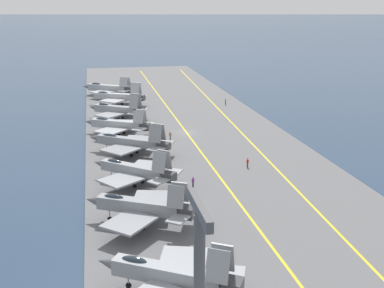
# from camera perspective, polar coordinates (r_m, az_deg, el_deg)

# --- Properties ---
(ground_plane) EXTENTS (2000.00, 2000.00, 0.00)m
(ground_plane) POSITION_cam_1_polar(r_m,az_deg,el_deg) (106.40, -0.66, 1.16)
(ground_plane) COLOR navy
(carrier_deck) EXTENTS (221.19, 43.57, 0.40)m
(carrier_deck) POSITION_cam_1_polar(r_m,az_deg,el_deg) (106.35, -0.66, 1.27)
(carrier_deck) COLOR slate
(carrier_deck) RESTS_ON ground
(deck_stripe_foul_line) EXTENTS (198.85, 10.13, 0.01)m
(deck_stripe_foul_line) POSITION_cam_1_polar(r_m,az_deg,el_deg) (109.16, 5.53, 1.71)
(deck_stripe_foul_line) COLOR yellow
(deck_stripe_foul_line) RESTS_ON carrier_deck
(deck_stripe_centerline) EXTENTS (199.07, 0.36, 0.01)m
(deck_stripe_centerline) POSITION_cam_1_polar(r_m,az_deg,el_deg) (106.30, -0.66, 1.37)
(deck_stripe_centerline) COLOR yellow
(deck_stripe_centerline) RESTS_ON carrier_deck
(parked_jet_nearest) EXTENTS (13.45, 14.87, 6.44)m
(parked_jet_nearest) POSITION_cam_1_polar(r_m,az_deg,el_deg) (48.46, -2.64, -15.21)
(parked_jet_nearest) COLOR gray
(parked_jet_nearest) RESTS_ON carrier_deck
(parked_jet_second) EXTENTS (13.67, 14.90, 6.34)m
(parked_jet_second) POSITION_cam_1_polar(r_m,az_deg,el_deg) (62.63, -6.09, -7.37)
(parked_jet_second) COLOR gray
(parked_jet_second) RESTS_ON carrier_deck
(parked_jet_third) EXTENTS (13.44, 14.17, 6.43)m
(parked_jet_third) POSITION_cam_1_polar(r_m,az_deg,el_deg) (76.15, -6.81, -3.09)
(parked_jet_third) COLOR gray
(parked_jet_third) RESTS_ON carrier_deck
(parked_jet_fourth) EXTENTS (13.68, 16.25, 6.47)m
(parked_jet_fourth) POSITION_cam_1_polar(r_m,az_deg,el_deg) (91.10, -7.33, 0.24)
(parked_jet_fourth) COLOR gray
(parked_jet_fourth) RESTS_ON carrier_deck
(parked_jet_fifth) EXTENTS (12.88, 15.24, 5.92)m
(parked_jet_fifth) POSITION_cam_1_polar(r_m,az_deg,el_deg) (105.03, -8.76, 2.31)
(parked_jet_fifth) COLOR #9EA3A8
(parked_jet_fifth) RESTS_ON carrier_deck
(parked_jet_sixth) EXTENTS (13.23, 14.74, 6.69)m
(parked_jet_sixth) POSITION_cam_1_polar(r_m,az_deg,el_deg) (118.93, -8.85, 4.07)
(parked_jet_sixth) COLOR gray
(parked_jet_sixth) RESTS_ON carrier_deck
(parked_jet_seventh) EXTENTS (12.50, 16.59, 6.68)m
(parked_jet_seventh) POSITION_cam_1_polar(r_m,az_deg,el_deg) (134.70, -8.86, 5.59)
(parked_jet_seventh) COLOR #A8AAAF
(parked_jet_seventh) RESTS_ON carrier_deck
(parked_jet_eighth) EXTENTS (13.78, 16.67, 6.12)m
(parked_jet_eighth) POSITION_cam_1_polar(r_m,az_deg,el_deg) (149.01, -9.92, 6.54)
(parked_jet_eighth) COLOR #9EA3A8
(parked_jet_eighth) RESTS_ON carrier_deck
(crew_green_vest) EXTENTS (0.46, 0.41, 1.74)m
(crew_green_vest) POSITION_cam_1_polar(r_m,az_deg,el_deg) (135.16, 3.99, 5.07)
(crew_green_vest) COLOR #383328
(crew_green_vest) RESTS_ON carrier_deck
(crew_purple_vest) EXTENTS (0.40, 0.46, 1.72)m
(crew_purple_vest) POSITION_cam_1_polar(r_m,az_deg,el_deg) (75.21, 0.12, -4.46)
(crew_purple_vest) COLOR #232328
(crew_purple_vest) RESTS_ON carrier_deck
(crew_brown_vest) EXTENTS (0.37, 0.44, 1.78)m
(crew_brown_vest) POSITION_cam_1_polar(r_m,az_deg,el_deg) (100.52, -2.59, 1.03)
(crew_brown_vest) COLOR #4C473D
(crew_brown_vest) RESTS_ON carrier_deck
(crew_red_vest) EXTENTS (0.39, 0.45, 1.69)m
(crew_red_vest) POSITION_cam_1_polar(r_m,az_deg,el_deg) (84.57, 6.61, -2.15)
(crew_red_vest) COLOR #383328
(crew_red_vest) RESTS_ON carrier_deck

